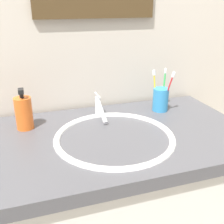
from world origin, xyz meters
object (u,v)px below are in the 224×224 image
toothbrush_yellow (155,87)px  toothbrush_green (164,85)px  soap_dispenser (24,113)px  toothbrush_cup (161,100)px  faucet (99,108)px  toothbrush_red (168,89)px

toothbrush_yellow → toothbrush_green: bearing=7.4°
toothbrush_green → toothbrush_yellow: bearing=-172.6°
toothbrush_yellow → soap_dispenser: (-0.57, -0.03, -0.04)m
toothbrush_yellow → toothbrush_cup: bearing=-42.8°
faucet → toothbrush_yellow: size_ratio=0.91×
faucet → toothbrush_yellow: (0.26, 0.01, 0.07)m
toothbrush_green → soap_dispenser: 0.62m
toothbrush_cup → toothbrush_red: (0.02, -0.03, 0.06)m
faucet → toothbrush_green: bearing=3.0°
faucet → soap_dispenser: size_ratio=0.99×
toothbrush_green → toothbrush_yellow: size_ratio=1.01×
faucet → toothbrush_red: bearing=-7.4°
toothbrush_cup → toothbrush_red: size_ratio=0.57×
toothbrush_green → soap_dispenser: bearing=-176.7°
toothbrush_cup → toothbrush_green: (0.03, 0.03, 0.06)m
toothbrush_red → toothbrush_yellow: size_ratio=1.02×
toothbrush_green → toothbrush_cup: bearing=-135.7°
faucet → toothbrush_green: 0.32m
toothbrush_cup → toothbrush_green: size_ratio=0.57×
faucet → soap_dispenser: (-0.31, -0.02, 0.02)m
toothbrush_cup → toothbrush_red: 0.07m
toothbrush_cup → soap_dispenser: (-0.59, -0.01, 0.01)m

